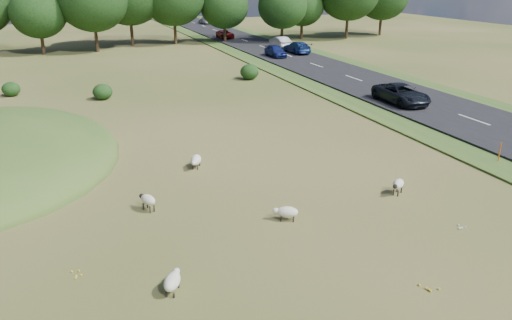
{
  "coord_description": "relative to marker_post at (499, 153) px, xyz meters",
  "views": [
    {
      "loc": [
        -6.5,
        -18.17,
        9.88
      ],
      "look_at": [
        2.0,
        4.0,
        1.0
      ],
      "focal_mm": 35.0,
      "sensor_mm": 36.0,
      "label": 1
    }
  ],
  "objects": [
    {
      "name": "marker_post",
      "position": [
        0.0,
        0.0,
        0.0
      ],
      "size": [
        0.06,
        0.06,
        1.2
      ],
      "primitive_type": "cylinder",
      "color": "#D8590C",
      "rests_on": "ground"
    },
    {
      "name": "treeline",
      "position": [
        -16.41,
        54.22,
        5.97
      ],
      "size": [
        96.28,
        14.66,
        11.7
      ],
      "color": "black",
      "rests_on": "ground"
    },
    {
      "name": "sheep_2",
      "position": [
        -19.42,
        -5.38,
        -0.18
      ],
      "size": [
        0.9,
        1.19,
        0.67
      ],
      "rotation": [
        0.0,
        0.0,
        1.08
      ],
      "color": "beige",
      "rests_on": "ground"
    },
    {
      "name": "car_4",
      "position": [
        2.75,
        58.49,
        0.27
      ],
      "size": [
        2.04,
        4.43,
        1.23
      ],
      "primitive_type": "imported",
      "color": "maroon",
      "rests_on": "road"
    },
    {
      "name": "car_6",
      "position": [
        6.55,
        39.83,
        0.39
      ],
      "size": [
        2.06,
        5.07,
        1.47
      ],
      "primitive_type": "imported",
      "rotation": [
        0.0,
        0.0,
        3.14
      ],
      "color": "navy",
      "rests_on": "road"
    },
    {
      "name": "car_7",
      "position": [
        6.55,
        45.43,
        0.4
      ],
      "size": [
        1.59,
        4.55,
        1.5
      ],
      "primitive_type": "imported",
      "rotation": [
        0.0,
        0.0,
        3.14
      ],
      "color": "silver",
      "rests_on": "road"
    },
    {
      "name": "road",
      "position": [
        4.65,
        28.78,
        -0.47
      ],
      "size": [
        8.0,
        150.0,
        0.25
      ],
      "primitive_type": "cube",
      "color": "black",
      "rests_on": "ground"
    },
    {
      "name": "car_3",
      "position": [
        2.75,
        38.05,
        0.36
      ],
      "size": [
        1.67,
        4.14,
        1.41
      ],
      "primitive_type": "imported",
      "color": "navy",
      "rests_on": "road"
    },
    {
      "name": "ground",
      "position": [
        -15.35,
        18.78,
        -0.6
      ],
      "size": [
        160.0,
        160.0,
        0.0
      ],
      "primitive_type": "plane",
      "color": "#344A17",
      "rests_on": "ground"
    },
    {
      "name": "car_2",
      "position": [
        6.55,
        83.61,
        0.4
      ],
      "size": [
        2.09,
        5.13,
        1.49
      ],
      "primitive_type": "imported",
      "rotation": [
        0.0,
        0.0,
        3.14
      ],
      "color": "silver",
      "rests_on": "road"
    },
    {
      "name": "car_1",
      "position": [
        2.75,
        12.67,
        0.39
      ],
      "size": [
        2.46,
        5.34,
        1.48
      ],
      "primitive_type": "imported",
      "color": "black",
      "rests_on": "road"
    },
    {
      "name": "sheep_0",
      "position": [
        -13.81,
        -2.07,
        -0.2
      ],
      "size": [
        1.13,
        0.86,
        0.64
      ],
      "rotation": [
        0.0,
        0.0,
        2.65
      ],
      "color": "beige",
      "rests_on": "ground"
    },
    {
      "name": "sheep_3",
      "position": [
        -15.87,
        5.31,
        -0.15
      ],
      "size": [
        0.93,
        1.28,
        0.71
      ],
      "rotation": [
        0.0,
        0.0,
        4.27
      ],
      "color": "beige",
      "rests_on": "ground"
    },
    {
      "name": "sheep_4",
      "position": [
        -19.16,
        1.0,
        -0.07
      ],
      "size": [
        0.79,
        1.08,
        0.76
      ],
      "rotation": [
        0.0,
        0.0,
        2.02
      ],
      "color": "beige",
      "rests_on": "ground"
    },
    {
      "name": "shrubs",
      "position": [
        -14.28,
        26.07,
        0.09
      ],
      "size": [
        23.32,
        5.62,
        1.52
      ],
      "color": "black",
      "rests_on": "ground"
    },
    {
      "name": "sheep_1",
      "position": [
        -7.77,
        -1.5,
        -0.08
      ],
      "size": [
        1.03,
        0.86,
        0.75
      ],
      "rotation": [
        0.0,
        0.0,
        3.76
      ],
      "color": "beige",
      "rests_on": "ground"
    }
  ]
}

